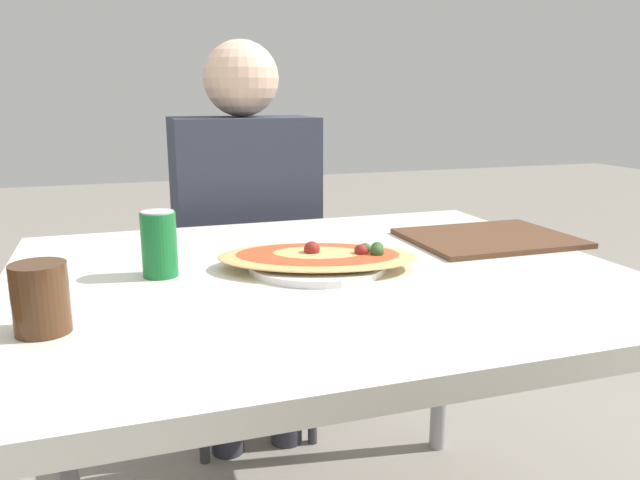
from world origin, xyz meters
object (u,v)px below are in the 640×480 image
object	(u,v)px
chair_far_seated	(240,278)
pizza_main	(320,259)
dining_table	(320,304)
soda_can	(159,244)
person_seated	(245,213)
drink_glass	(41,298)

from	to	relation	value
chair_far_seated	pizza_main	bearing A→B (deg)	90.42
dining_table	soda_can	bearing A→B (deg)	168.78
chair_far_seated	dining_table	bearing A→B (deg)	90.02
person_seated	pizza_main	distance (m)	0.70
person_seated	pizza_main	size ratio (longest dim) A/B	2.78
dining_table	pizza_main	bearing A→B (deg)	65.70
chair_far_seated	person_seated	xyz separation A→B (m)	(-0.00, -0.11, 0.23)
dining_table	soda_can	world-z (taller)	soda_can
dining_table	drink_glass	xyz separation A→B (m)	(-0.48, -0.18, 0.12)
chair_far_seated	drink_glass	distance (m)	1.15
chair_far_seated	soda_can	bearing A→B (deg)	68.71
dining_table	person_seated	world-z (taller)	person_seated
pizza_main	drink_glass	xyz separation A→B (m)	(-0.49, -0.20, 0.03)
pizza_main	soda_can	bearing A→B (deg)	171.31
dining_table	chair_far_seated	world-z (taller)	chair_far_seated
pizza_main	drink_glass	distance (m)	0.53
chair_far_seated	soda_can	distance (m)	0.88
soda_can	chair_far_seated	bearing A→B (deg)	68.71
dining_table	person_seated	xyz separation A→B (m)	(-0.00, 0.71, 0.05)
pizza_main	soda_can	size ratio (longest dim) A/B	3.54
dining_table	person_seated	distance (m)	0.71
chair_far_seated	drink_glass	bearing A→B (deg)	64.42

